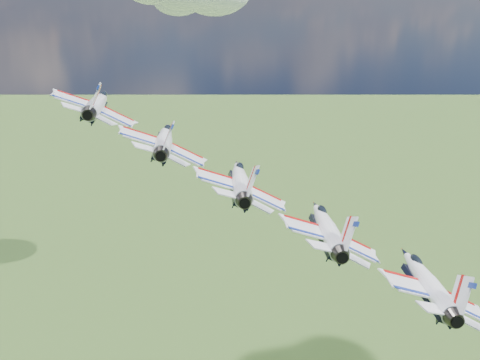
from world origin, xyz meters
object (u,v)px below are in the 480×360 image
object	(u,v)px
jet_1	(165,139)
jet_2	(240,180)
jet_3	(326,227)
jet_4	(426,281)
jet_0	(98,103)

from	to	relation	value
jet_1	jet_2	world-z (taller)	jet_1
jet_1	jet_3	xyz separation A→B (m)	(15.12, -18.70, -7.24)
jet_4	jet_2	bearing A→B (deg)	143.61
jet_1	jet_2	xyz separation A→B (m)	(7.56, -9.35, -3.62)
jet_3	jet_0	bearing A→B (deg)	143.61
jet_0	jet_4	size ratio (longest dim) A/B	1.00
jet_0	jet_4	distance (m)	50.23
jet_0	jet_3	size ratio (longest dim) A/B	1.00
jet_1	jet_4	bearing A→B (deg)	-36.39
jet_0	jet_3	distance (m)	37.67
jet_1	jet_0	bearing A→B (deg)	143.61
jet_3	jet_4	distance (m)	12.56
jet_0	jet_3	world-z (taller)	jet_0
jet_2	jet_4	bearing A→B (deg)	-36.39
jet_2	jet_0	bearing A→B (deg)	143.61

